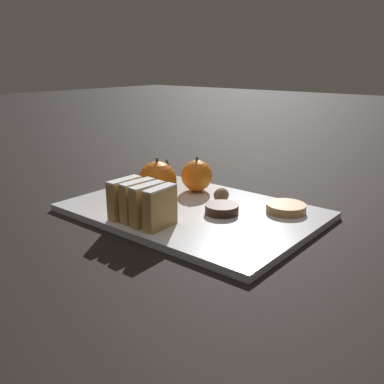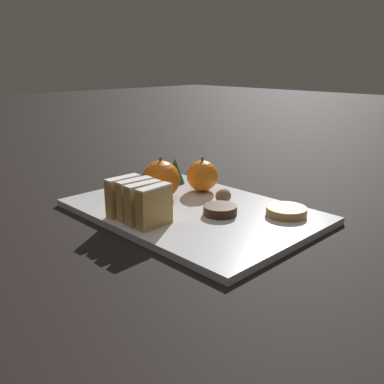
# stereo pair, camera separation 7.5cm
# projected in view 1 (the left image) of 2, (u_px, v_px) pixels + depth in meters

# --- Properties ---
(ground_plane) EXTENTS (6.00, 6.00, 0.00)m
(ground_plane) POSITION_uv_depth(u_px,v_px,m) (192.00, 214.00, 0.77)
(ground_plane) COLOR black
(serving_platter) EXTENTS (0.30, 0.43, 0.01)m
(serving_platter) POSITION_uv_depth(u_px,v_px,m) (192.00, 211.00, 0.76)
(serving_platter) COLOR silver
(serving_platter) RESTS_ON ground_plane
(stollen_slice_front) EXTENTS (0.06, 0.02, 0.07)m
(stollen_slice_front) POSITION_uv_depth(u_px,v_px,m) (160.00, 208.00, 0.66)
(stollen_slice_front) COLOR tan
(stollen_slice_front) RESTS_ON serving_platter
(stollen_slice_second) EXTENTS (0.06, 0.02, 0.07)m
(stollen_slice_second) POSITION_uv_depth(u_px,v_px,m) (148.00, 204.00, 0.68)
(stollen_slice_second) COLOR tan
(stollen_slice_second) RESTS_ON serving_platter
(stollen_slice_third) EXTENTS (0.06, 0.02, 0.07)m
(stollen_slice_third) POSITION_uv_depth(u_px,v_px,m) (138.00, 201.00, 0.70)
(stollen_slice_third) COLOR tan
(stollen_slice_third) RESTS_ON serving_platter
(stollen_slice_fourth) EXTENTS (0.06, 0.02, 0.07)m
(stollen_slice_fourth) POSITION_uv_depth(u_px,v_px,m) (125.00, 198.00, 0.71)
(stollen_slice_fourth) COLOR tan
(stollen_slice_fourth) RESTS_ON serving_platter
(orange_near) EXTENTS (0.07, 0.07, 0.08)m
(orange_near) POSITION_uv_depth(u_px,v_px,m) (156.00, 181.00, 0.80)
(orange_near) COLOR orange
(orange_near) RESTS_ON serving_platter
(orange_far) EXTENTS (0.06, 0.06, 0.07)m
(orange_far) POSITION_uv_depth(u_px,v_px,m) (197.00, 176.00, 0.85)
(orange_far) COLOR orange
(orange_far) RESTS_ON serving_platter
(walnut) EXTENTS (0.03, 0.03, 0.03)m
(walnut) POSITION_uv_depth(u_px,v_px,m) (221.00, 195.00, 0.79)
(walnut) COLOR #8E6B47
(walnut) RESTS_ON serving_platter
(chocolate_cookie) EXTENTS (0.06, 0.06, 0.02)m
(chocolate_cookie) POSITION_uv_depth(u_px,v_px,m) (222.00, 209.00, 0.73)
(chocolate_cookie) COLOR #381E14
(chocolate_cookie) RESTS_ON serving_platter
(gingerbread_cookie) EXTENTS (0.07, 0.07, 0.01)m
(gingerbread_cookie) POSITION_uv_depth(u_px,v_px,m) (286.00, 208.00, 0.74)
(gingerbread_cookie) COLOR #B27F47
(gingerbread_cookie) RESTS_ON serving_platter
(evergreen_sprig) EXTENTS (0.04, 0.04, 0.05)m
(evergreen_sprig) POSITION_uv_depth(u_px,v_px,m) (167.00, 171.00, 0.90)
(evergreen_sprig) COLOR #195623
(evergreen_sprig) RESTS_ON serving_platter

